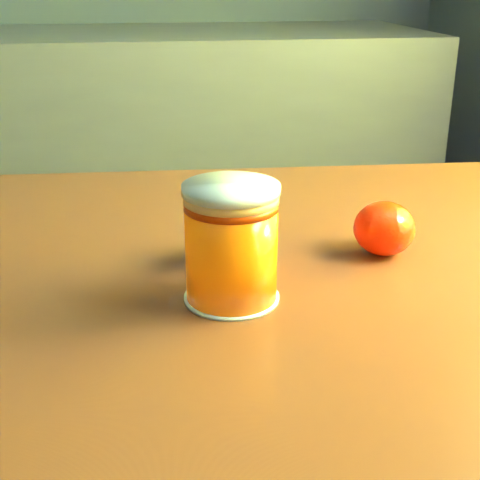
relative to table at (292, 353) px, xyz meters
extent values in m
cube|color=brown|center=(0.00, 0.00, 0.08)|extent=(1.07, 0.78, 0.04)
cylinder|color=#F55E04|center=(-0.07, -0.06, 0.15)|extent=(0.08, 0.08, 0.09)
cylinder|color=#F6B364|center=(-0.07, -0.06, 0.20)|extent=(0.08, 0.08, 0.01)
cylinder|color=silver|center=(-0.07, -0.06, 0.20)|extent=(0.09, 0.09, 0.01)
ellipsoid|color=#FF2505|center=(-0.07, 0.03, 0.13)|extent=(0.07, 0.07, 0.05)
ellipsoid|color=#FF2505|center=(0.10, 0.02, 0.13)|extent=(0.08, 0.08, 0.06)
camera|label=1|loc=(-0.14, -0.60, 0.38)|focal=50.00mm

